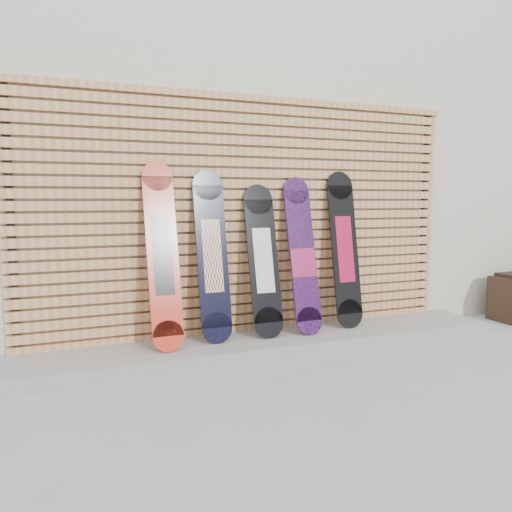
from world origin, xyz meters
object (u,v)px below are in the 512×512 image
at_px(snowboard_1, 212,256).
at_px(snowboard_3, 303,256).
at_px(snowboard_2, 263,260).
at_px(snowboard_0, 163,255).
at_px(snowboard_4, 345,249).

bearing_deg(snowboard_1, snowboard_3, -2.15).
bearing_deg(snowboard_2, snowboard_1, 178.72).
xyz_separation_m(snowboard_0, snowboard_2, (0.92, 0.03, -0.09)).
bearing_deg(snowboard_3, snowboard_0, -179.50).
xyz_separation_m(snowboard_0, snowboard_3, (1.31, 0.01, -0.07)).
bearing_deg(snowboard_1, snowboard_4, 0.33).
relative_size(snowboard_0, snowboard_4, 1.03).
relative_size(snowboard_0, snowboard_2, 1.13).
height_order(snowboard_2, snowboard_4, snowboard_4).
distance_m(snowboard_0, snowboard_3, 1.31).
bearing_deg(snowboard_4, snowboard_1, -179.67).
distance_m(snowboard_0, snowboard_1, 0.45).
xyz_separation_m(snowboard_1, snowboard_4, (1.35, 0.01, 0.01)).
bearing_deg(snowboard_3, snowboard_1, 177.85).
height_order(snowboard_1, snowboard_2, snowboard_1).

